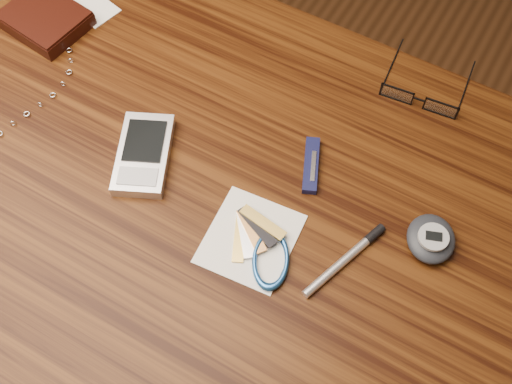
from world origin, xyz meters
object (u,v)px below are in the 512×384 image
eyeglasses (420,98)px  silver_pen (351,255)px  pda_phone (144,154)px  pocket_knife (311,165)px  notepad_keys (261,248)px  wallet_and_card (46,19)px  pedometer (431,239)px  desk (207,242)px

eyeglasses → silver_pen: eyeglasses is taller
silver_pen → pda_phone: bearing=-178.7°
eyeglasses → silver_pen: bearing=-85.7°
pocket_knife → pda_phone: bearing=-154.1°
notepad_keys → pocket_knife: size_ratio=1.65×
pocket_knife → wallet_and_card: bearing=176.5°
notepad_keys → pocket_knife: bearing=90.6°
pedometer → silver_pen: 0.10m
notepad_keys → pocket_knife: 0.13m
wallet_and_card → silver_pen: (0.54, -0.11, -0.01)m
pocket_knife → silver_pen: bearing=-41.8°
eyeglasses → notepad_keys: (-0.08, -0.29, -0.01)m
desk → wallet_and_card: wallet_and_card is taller
pda_phone → pocket_knife: size_ratio=1.68×
wallet_and_card → desk: bearing=-22.1°
notepad_keys → eyeglasses: bearing=75.4°
eyeglasses → pedometer: size_ratio=1.48×
wallet_and_card → pda_phone: bearing=-25.3°
silver_pen → desk: bearing=-171.0°
notepad_keys → pda_phone: bearing=168.9°
pda_phone → pedometer: pedometer is taller
wallet_and_card → pocket_knife: bearing=-3.5°
desk → pocket_knife: pocket_knife is taller
pda_phone → pocket_knife: (0.19, 0.09, -0.00)m
pda_phone → wallet_and_card: bearing=154.7°
eyeglasses → desk: bearing=-121.1°
pda_phone → pocket_knife: bearing=25.9°
eyeglasses → silver_pen: (0.02, -0.25, -0.01)m
pda_phone → notepad_keys: size_ratio=1.02×
desk → eyeglasses: (0.17, 0.28, 0.11)m
eyeglasses → pocket_knife: size_ratio=1.50×
pedometer → silver_pen: pedometer is taller
pda_phone → notepad_keys: 0.19m
desk → wallet_and_card: bearing=157.9°
notepad_keys → silver_pen: notepad_keys is taller
pda_phone → silver_pen: 0.29m
pedometer → eyeglasses: bearing=116.1°
eyeglasses → pda_phone: bearing=-136.4°
desk → silver_pen: (0.19, 0.03, 0.11)m
pedometer → pocket_knife: 0.17m
desk → wallet_and_card: 0.40m
desk → silver_pen: 0.22m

